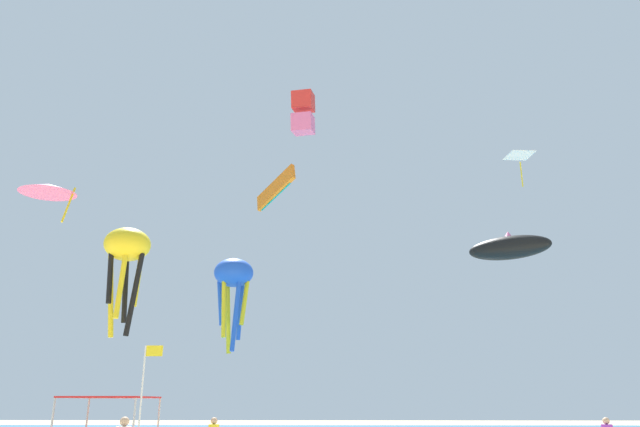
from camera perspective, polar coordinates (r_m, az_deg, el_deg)
canopy_tent at (r=23.32m, az=-19.47°, el=-16.55°), size 2.78×2.98×2.29m
banner_flag at (r=20.90m, az=-16.61°, el=-16.35°), size 0.61×0.06×3.89m
kite_octopus_yellow at (r=32.52m, az=-18.08°, el=-3.36°), size 3.35×3.35×5.62m
kite_diamond_white at (r=42.96m, az=18.64°, el=5.18°), size 1.90×1.90×2.34m
kite_delta_pink at (r=29.80m, az=-24.66°, el=2.19°), size 2.73×2.74×2.02m
kite_box_red at (r=37.58m, az=-1.64°, el=9.66°), size 1.50×1.62×2.85m
kite_inflatable_black at (r=46.24m, az=17.74°, el=-3.13°), size 6.17×4.45×2.16m
kite_parafoil_orange at (r=39.99m, az=-4.29°, el=2.40°), size 2.88×3.35×2.54m
kite_octopus_blue at (r=45.66m, az=-8.32°, el=-6.12°), size 3.11×3.11×7.02m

